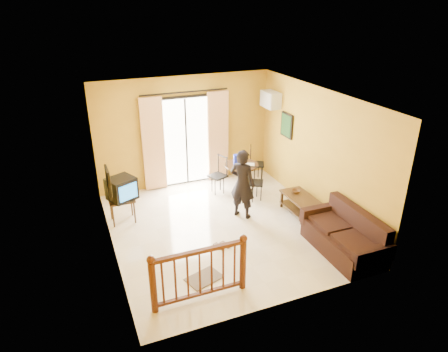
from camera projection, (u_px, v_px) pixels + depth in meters
name	position (u px, v px, depth m)	size (l,w,h in m)	color
ground	(222.00, 228.00, 8.51)	(5.00, 5.00, 0.00)	beige
room_shell	(222.00, 153.00, 7.81)	(5.00, 5.00, 5.00)	white
balcony_door	(186.00, 141.00, 10.08)	(2.25, 0.14, 2.46)	black
tv_table	(122.00, 202.00, 8.58)	(0.54, 0.45, 0.54)	black
television	(122.00, 189.00, 8.46)	(0.69, 0.66, 0.48)	black
picture_left	(109.00, 182.00, 6.94)	(0.05, 0.42, 0.52)	black
dining_table	(241.00, 170.00, 9.97)	(0.84, 0.84, 0.70)	black
water_jug	(236.00, 159.00, 9.87)	(0.13, 0.13, 0.25)	#131FB3
serving_tray	(249.00, 164.00, 9.87)	(0.28, 0.18, 0.02)	beige
dining_chairs	(243.00, 190.00, 10.17)	(1.77, 1.57, 0.95)	black
air_conditioner	(270.00, 100.00, 10.00)	(0.31, 0.60, 0.40)	silver
botanical_print	(287.00, 125.00, 9.70)	(0.05, 0.50, 0.60)	black
coffee_table	(300.00, 202.00, 8.95)	(0.54, 0.98, 0.43)	black
bowl	(296.00, 191.00, 9.06)	(0.18, 0.18, 0.06)	#51341B
sofa	(345.00, 237.00, 7.60)	(0.85, 1.79, 0.85)	black
standing_person	(242.00, 184.00, 8.66)	(0.58, 0.38, 1.58)	black
stair_balustrade	(200.00, 270.00, 6.28)	(1.63, 0.13, 1.04)	#471E0F
doormat	(204.00, 278.00, 6.97)	(0.60, 0.40, 0.02)	#63584F
sandals	(222.00, 245.00, 7.87)	(0.32, 0.27, 0.03)	#51341B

